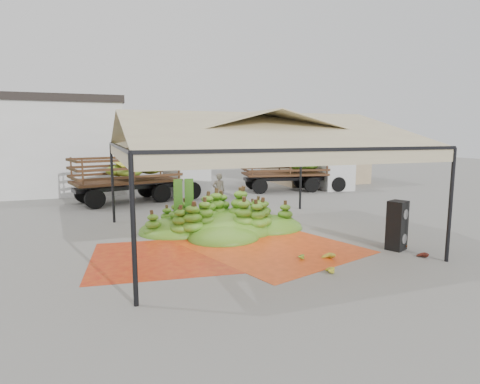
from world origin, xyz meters
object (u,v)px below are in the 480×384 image
object	(u,v)px
banana_heap	(226,212)
truck_right	(302,168)
vendor	(219,191)
truck_left	(148,172)
speaker_stack	(397,225)

from	to	relation	value
banana_heap	truck_right	size ratio (longest dim) A/B	0.89
banana_heap	vendor	distance (m)	4.05
truck_right	truck_left	bearing A→B (deg)	-167.23
banana_heap	truck_right	bearing A→B (deg)	47.30
vendor	truck_left	xyz separation A→B (m)	(-2.64, 3.59, 0.60)
banana_heap	speaker_stack	bearing A→B (deg)	-45.67
vendor	truck_right	xyz separation A→B (m)	(6.47, 4.11, 0.55)
banana_heap	truck_left	bearing A→B (deg)	102.62
banana_heap	speaker_stack	world-z (taller)	speaker_stack
banana_heap	truck_left	distance (m)	7.76
banana_heap	vendor	size ratio (longest dim) A/B	3.68
speaker_stack	truck_right	bearing A→B (deg)	48.98
speaker_stack	banana_heap	bearing A→B (deg)	109.64
banana_heap	speaker_stack	xyz separation A→B (m)	(3.90, -3.99, 0.08)
truck_left	truck_right	distance (m)	9.13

